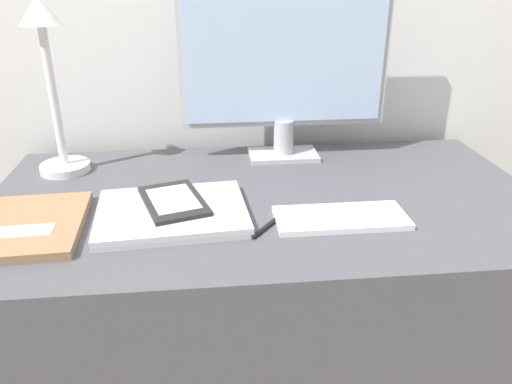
# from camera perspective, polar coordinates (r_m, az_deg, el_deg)

# --- Properties ---
(desk) EXTENTS (1.23, 0.67, 0.70)m
(desk) POSITION_cam_1_polar(r_m,az_deg,el_deg) (1.30, 0.96, -14.63)
(desk) COLOR #4C4C51
(desk) RESTS_ON ground_plane
(monitor) EXTENTS (0.53, 0.11, 0.50)m
(monitor) POSITION_cam_1_polar(r_m,az_deg,el_deg) (1.28, 3.38, 15.54)
(monitor) COLOR #B7B7BC
(monitor) RESTS_ON desk
(keyboard) EXTENTS (0.26, 0.11, 0.01)m
(keyboard) POSITION_cam_1_polar(r_m,az_deg,el_deg) (1.02, 9.68, -2.90)
(keyboard) COLOR silver
(keyboard) RESTS_ON desk
(laptop) EXTENTS (0.32, 0.26, 0.02)m
(laptop) POSITION_cam_1_polar(r_m,az_deg,el_deg) (1.03, -9.56, -2.34)
(laptop) COLOR #BCBCC1
(laptop) RESTS_ON desk
(ereader) EXTENTS (0.16, 0.20, 0.01)m
(ereader) POSITION_cam_1_polar(r_m,az_deg,el_deg) (1.04, -9.43, -0.99)
(ereader) COLOR black
(ereader) RESTS_ON laptop
(desk_lamp) EXTENTS (0.12, 0.12, 0.41)m
(desk_lamp) POSITION_cam_1_polar(r_m,az_deg,el_deg) (1.27, -22.51, 12.29)
(desk_lamp) COLOR white
(desk_lamp) RESTS_ON desk
(notebook) EXTENTS (0.21, 0.27, 0.02)m
(notebook) POSITION_cam_1_polar(r_m,az_deg,el_deg) (1.06, -24.42, -3.52)
(notebook) COLOR #93704C
(notebook) RESTS_ON desk
(pen) EXTENTS (0.09, 0.11, 0.01)m
(pen) POSITION_cam_1_polar(r_m,az_deg,el_deg) (0.99, 1.68, -3.59)
(pen) COLOR black
(pen) RESTS_ON desk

